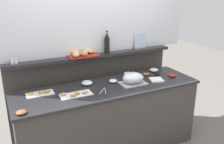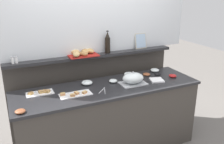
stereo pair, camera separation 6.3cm
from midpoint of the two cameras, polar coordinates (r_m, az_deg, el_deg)
ground_plane at (r=4.03m, az=-3.85°, el=-12.82°), size 12.00×12.00×0.00m
buffet_counter at (r=3.31m, az=-0.20°, el=-10.90°), size 2.39×0.72×0.94m
back_ledge_unit at (r=3.67m, az=-3.70°, el=-4.55°), size 2.42×0.22×1.25m
upper_wall_panel at (r=3.39m, az=-4.32°, el=15.65°), size 3.02×0.08×1.35m
sandwich_platter_rear at (r=3.01m, az=-15.86°, el=-4.70°), size 0.31×0.16×0.04m
sandwich_platter_front at (r=2.89m, az=-8.00°, el=-5.16°), size 0.38×0.17×0.04m
serving_cloche at (r=3.18m, az=5.49°, el=-1.53°), size 0.34×0.24×0.17m
glass_bowl_large at (r=3.48m, az=4.43°, el=-0.51°), size 0.14×0.14×0.05m
glass_bowl_medium at (r=3.23m, az=0.82°, el=-2.12°), size 0.11×0.11×0.04m
glass_bowl_small at (r=3.70m, az=10.44°, el=0.39°), size 0.13×0.13×0.05m
glass_bowl_extra at (r=3.17m, az=-5.29°, el=-2.53°), size 0.14×0.14×0.06m
condiment_bowl_red at (r=2.62m, az=-20.00°, el=-8.63°), size 0.10×0.10×0.04m
condiment_bowl_dark at (r=3.57m, az=11.06°, el=-0.47°), size 0.09×0.09×0.03m
condiment_bowl_cream at (r=3.52m, az=8.58°, el=-0.54°), size 0.10×0.10×0.04m
condiment_bowl_teal at (r=3.53m, az=14.49°, el=-0.86°), size 0.11×0.11×0.04m
serving_tongs at (r=2.97m, az=-1.44°, el=-4.34°), size 0.14×0.18×0.01m
napkin_stack at (r=3.35m, az=10.93°, el=-1.87°), size 0.21×0.21×0.02m
wine_bottle_dark at (r=3.44m, az=-0.53°, el=6.80°), size 0.08×0.08×0.32m
salt_shaker at (r=3.18m, az=-21.71°, el=2.56°), size 0.03×0.03×0.09m
pepper_shaker at (r=3.18m, az=-20.93°, el=2.67°), size 0.03×0.03×0.09m
bread_basket at (r=3.35m, az=-6.31°, el=4.48°), size 0.40×0.32×0.08m
framed_picture at (r=3.75m, az=7.20°, el=7.22°), size 0.19×0.06×0.23m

